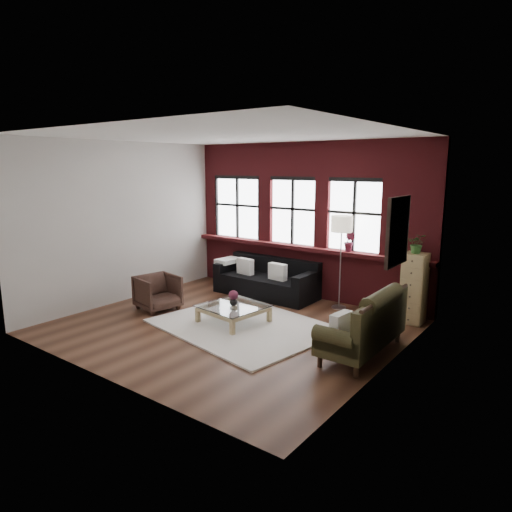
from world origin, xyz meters
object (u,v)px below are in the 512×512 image
Objects in this scene: armchair at (158,292)px; coffee_table at (234,314)px; drawer_chest at (414,288)px; vintage_settee at (362,323)px; floor_lamp at (341,259)px; dark_sofa at (266,277)px; vase at (233,301)px.

coffee_table is (1.67, 0.26, -0.17)m from armchair.
drawer_chest reaches higher than coffee_table.
floor_lamp is at bearing 125.22° from vintage_settee.
vintage_settee is at bearing -29.52° from dark_sofa.
floor_lamp is (-1.41, -0.03, 0.35)m from drawer_chest.
armchair reaches higher than coffee_table.
dark_sofa is 3.35m from vintage_settee.
drawer_chest is 0.64× the size of floor_lamp.
vintage_settee is at bearing -73.66° from armchair.
drawer_chest is (4.16, 2.19, 0.29)m from armchair.
vintage_settee is at bearing 2.61° from vase.
floor_lamp reaches higher than vase.
vase is (0.56, -1.76, 0.00)m from dark_sofa.
armchair is at bearing -174.82° from vintage_settee.
coffee_table is at bearing -70.08° from armchair.
dark_sofa is at bearing 107.81° from coffee_table.
vintage_settee is 11.89× the size of vase.
dark_sofa is at bearing 107.81° from vase.
vase is at bearing -70.08° from armchair.
vintage_settee is at bearing 2.61° from coffee_table.
floor_lamp is at bearing 60.20° from vase.
drawer_chest is 1.45m from floor_lamp.
vintage_settee reaches higher than dark_sofa.
coffee_table is 6.73× the size of vase.
vase is 0.08× the size of floor_lamp.
vase is at bearing -119.80° from floor_lamp.
vase is (1.67, 0.26, 0.07)m from armchair.
drawer_chest is (0.15, 1.82, 0.15)m from vintage_settee.
vase reaches higher than coffee_table.
armchair is at bearing -171.25° from vase.
vintage_settee is 2.25m from floor_lamp.
floor_lamp reaches higher than armchair.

